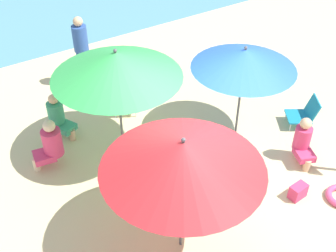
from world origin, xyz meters
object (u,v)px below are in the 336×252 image
Objects in this scene: beach_chair_c at (305,113)px; umbrella_blue at (244,59)px; beach_bag at (298,191)px; beach_chair_a at (125,96)px; person_a at (50,144)px; umbrella_green at (116,65)px; person_b at (82,52)px; beach_chair_b at (206,164)px; umbrella_red at (183,156)px; person_d at (303,141)px; person_c at (58,116)px.

umbrella_blue is at bearing 9.77° from beach_chair_c.
umbrella_blue is 2.39m from beach_bag.
beach_chair_c is 2.02m from beach_bag.
beach_chair_c is at bearing 77.99° from beach_chair_a.
person_a is 3.33× the size of beach_bag.
umbrella_green reaches higher than person_b.
umbrella_blue is 2.69× the size of beach_chair_b.
beach_bag is (1.47, -5.01, -0.70)m from person_b.
umbrella_red reaches higher than person_d.
umbrella_blue is 1.76m from person_d.
person_a is at bearing -56.19° from person_c.
umbrella_green is (0.29, 2.29, 0.08)m from umbrella_red.
umbrella_blue is at bearing 170.99° from person_a.
person_a is (-0.93, 2.62, -1.25)m from umbrella_red.
umbrella_red reaches higher than person_b.
person_a is (-4.57, 1.57, 0.19)m from beach_chair_c.
beach_chair_a reaches higher than beach_chair_b.
umbrella_red reaches higher than beach_chair_b.
person_a reaches higher than beach_chair_c.
person_d reaches higher than beach_chair_a.
person_a is at bearing 164.83° from umbrella_green.
person_c is at bearing 3.60° from beach_chair_c.
beach_chair_c is at bearing 16.10° from umbrella_red.
umbrella_blue reaches higher than person_c.
umbrella_blue reaches higher than person_b.
beach_chair_b is at bearing 39.14° from umbrella_red.
umbrella_red is 3.05m from person_a.
beach_chair_b is 2.49m from beach_chair_c.
umbrella_blue is 1.93× the size of person_a.
umbrella_green reaches higher than person_c.
umbrella_green reaches higher than person_a.
umbrella_green is 2.48× the size of person_d.
umbrella_green reaches higher than beach_chair_b.
person_b is (-0.31, 1.31, 0.50)m from beach_chair_a.
umbrella_green is 2.87× the size of beach_chair_a.
beach_bag is at bearing -178.82° from person_b.
umbrella_green is 2.24× the size of person_a.
umbrella_blue is 2.47× the size of beach_chair_a.
umbrella_green is at bearing 82.90° from umbrella_red.
person_d is (3.32, -3.00, -0.01)m from person_c.
umbrella_blue is at bearing 82.09° from beach_bag.
person_b reaches higher than beach_bag.
person_b reaches higher than beach_chair_b.
beach_chair_c is (2.49, 0.11, 0.01)m from beach_chair_b.
person_b is 1.88× the size of person_d.
person_c is (-1.64, 2.43, 0.16)m from beach_chair_b.
umbrella_green is at bearing 173.13° from person_a.
umbrella_green reaches higher than beach_chair_c.
person_a is at bearing 13.89° from beach_chair_c.
person_d is (2.83, 0.36, -1.31)m from umbrella_red.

